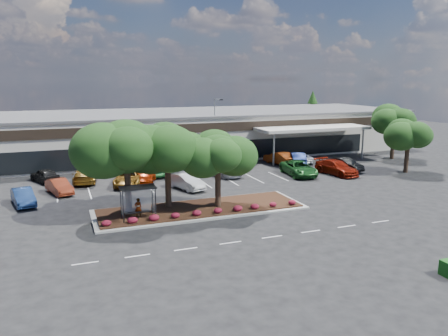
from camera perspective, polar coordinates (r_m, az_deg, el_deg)
name	(u,v)px	position (r m, az deg, el deg)	size (l,w,h in m)	color
ground	(240,221)	(34.87, 2.10, -6.99)	(160.00, 160.00, 0.00)	black
retail_store	(152,133)	(66.11, -9.39, 4.50)	(80.40, 25.20, 6.25)	beige
landscape_island	(200,209)	(37.74, -3.09, -5.35)	(18.00, 6.00, 0.26)	#A4A49F
lane_markings	(199,191)	(44.21, -3.35, -2.98)	(33.12, 20.06, 0.01)	silver
shrub_row	(208,211)	(35.72, -2.06, -5.68)	(17.00, 0.80, 0.50)	maroon
bus_shelter	(137,193)	(34.93, -11.23, -3.23)	(2.75, 1.55, 2.59)	black
island_tree_west	(127,166)	(35.93, -12.56, 0.23)	(7.20, 7.20, 7.89)	black
island_tree_mid	(168,165)	(37.30, -7.38, 0.38)	(6.60, 6.60, 7.32)	black
island_tree_east	(218,170)	(37.10, -0.80, -0.23)	(5.80, 5.80, 6.50)	black
tree_east_near	(408,146)	(56.68, 22.86, 2.70)	(5.60, 5.60, 6.51)	black
tree_east_far	(394,132)	(65.80, 21.29, 4.41)	(6.40, 6.40, 7.62)	black
conifer_north_east	(312,113)	(88.24, 11.43, 7.04)	(3.96, 3.96, 9.00)	black
person_waiting	(138,208)	(35.58, -11.15, -5.09)	(0.56, 0.37, 1.54)	#594C47
light_pole	(215,133)	(60.47, -1.13, 4.57)	(1.43, 0.50, 8.53)	#A4A49F
car_0	(23,197)	(43.01, -24.76, -3.44)	(1.59, 4.57, 1.50)	navy
car_1	(59,187)	(45.84, -20.73, -2.28)	(1.53, 4.38, 1.44)	maroon
car_2	(129,178)	(47.42, -12.37, -1.24)	(2.69, 5.84, 1.62)	brown
car_3	(145,176)	(48.05, -10.27, -1.08)	(2.05, 5.04, 1.46)	#7D1B02
car_4	(186,182)	(44.82, -4.94, -1.78)	(1.66, 4.76, 1.57)	#BDBDBD
car_5	(223,170)	(50.66, -0.14, -0.21)	(2.52, 5.47, 1.52)	#BEBEBE
car_6	(299,168)	(51.70, 9.75, -0.05)	(2.80, 6.08, 1.69)	#1B531E
car_7	(337,168)	(53.08, 14.49, 0.05)	(2.37, 5.82, 1.69)	maroon
car_8	(345,164)	(55.64, 15.56, 0.45)	(1.65, 4.73, 1.56)	black
car_9	(45,175)	(51.50, -22.37, -0.89)	(1.82, 4.53, 1.54)	black
car_10	(85,175)	(49.92, -17.64, -0.87)	(2.31, 5.69, 1.65)	brown
car_11	(153,169)	(51.42, -9.23, -0.08)	(2.02, 5.02, 1.71)	#1A5525
car_12	(174,166)	(53.23, -6.49, 0.22)	(2.33, 5.05, 1.40)	#B7BEC4
car_13	(194,163)	(54.69, -3.94, 0.71)	(1.76, 5.04, 1.66)	silver
car_14	(214,160)	(56.81, -1.32, 1.07)	(2.12, 5.22, 1.51)	#204E1E
car_15	(279,158)	(58.10, 7.24, 1.29)	(1.77, 5.07, 1.67)	maroon
car_16	(297,158)	(58.29, 9.48, 1.26)	(1.77, 5.07, 1.67)	navy
car_17	(299,158)	(59.65, 9.73, 1.34)	(2.28, 4.94, 1.37)	silver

